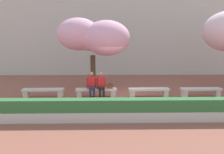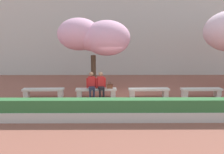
% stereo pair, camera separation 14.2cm
% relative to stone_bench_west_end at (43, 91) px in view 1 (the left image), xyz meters
% --- Properties ---
extents(ground_plane, '(100.00, 100.00, 0.00)m').
position_rel_stone_bench_west_end_xyz_m(ground_plane, '(4.00, 0.00, -0.31)').
color(ground_plane, '#8E5142').
extents(building_facade, '(28.00, 4.00, 10.57)m').
position_rel_stone_bench_west_end_xyz_m(building_facade, '(4.00, 9.26, 4.97)').
color(building_facade, beige).
rests_on(building_facade, ground).
extents(stone_bench_west_end, '(2.06, 0.49, 0.45)m').
position_rel_stone_bench_west_end_xyz_m(stone_bench_west_end, '(0.00, 0.00, 0.00)').
color(stone_bench_west_end, beige).
rests_on(stone_bench_west_end, ground).
extents(stone_bench_near_west, '(2.06, 0.49, 0.45)m').
position_rel_stone_bench_west_end_xyz_m(stone_bench_near_west, '(2.67, 0.00, 0.00)').
color(stone_bench_near_west, beige).
rests_on(stone_bench_near_west, ground).
extents(stone_bench_center, '(2.06, 0.49, 0.45)m').
position_rel_stone_bench_west_end_xyz_m(stone_bench_center, '(5.34, 0.00, 0.00)').
color(stone_bench_center, beige).
rests_on(stone_bench_center, ground).
extents(stone_bench_near_east, '(2.06, 0.49, 0.45)m').
position_rel_stone_bench_west_end_xyz_m(stone_bench_near_east, '(8.01, 0.00, 0.00)').
color(stone_bench_near_east, beige).
rests_on(stone_bench_near_east, ground).
extents(person_seated_left, '(0.51, 0.71, 1.29)m').
position_rel_stone_bench_west_end_xyz_m(person_seated_left, '(2.44, -0.05, 0.39)').
color(person_seated_left, black).
rests_on(person_seated_left, ground).
extents(person_seated_right, '(0.51, 0.72, 1.29)m').
position_rel_stone_bench_west_end_xyz_m(person_seated_right, '(2.91, -0.05, 0.39)').
color(person_seated_right, black).
rests_on(person_seated_right, ground).
extents(handbag, '(0.30, 0.15, 0.34)m').
position_rel_stone_bench_west_end_xyz_m(handbag, '(3.35, -0.02, 0.27)').
color(handbag, brown).
rests_on(handbag, stone_bench_near_west).
extents(cherry_tree_main, '(4.21, 2.67, 4.14)m').
position_rel_stone_bench_west_end_xyz_m(cherry_tree_main, '(2.45, 2.02, 2.74)').
color(cherry_tree_main, '#473323').
rests_on(cherry_tree_main, ground).
extents(planter_hedge_foreground, '(12.15, 0.50, 0.80)m').
position_rel_stone_bench_west_end_xyz_m(planter_hedge_foreground, '(4.00, -3.32, 0.08)').
color(planter_hedge_foreground, beige).
rests_on(planter_hedge_foreground, ground).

